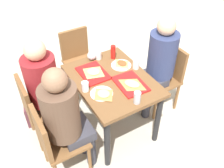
% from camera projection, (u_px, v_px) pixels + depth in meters
% --- Properties ---
extents(ground_plane, '(10.00, 10.00, 0.02)m').
position_uv_depth(ground_plane, '(112.00, 125.00, 3.07)').
color(ground_plane, '#B2AD9E').
extents(main_table, '(0.98, 0.74, 0.72)m').
position_uv_depth(main_table, '(112.00, 87.00, 2.67)').
color(main_table, brown).
rests_on(main_table, ground_plane).
extents(chair_near_left, '(0.40, 0.40, 0.84)m').
position_uv_depth(chair_near_left, '(38.00, 107.00, 2.61)').
color(chair_near_left, brown).
rests_on(chair_near_left, ground_plane).
extents(chair_near_right, '(0.40, 0.40, 0.84)m').
position_uv_depth(chair_near_right, '(55.00, 140.00, 2.29)').
color(chair_near_right, brown).
rests_on(chair_near_right, ground_plane).
extents(chair_far_side, '(0.40, 0.40, 0.84)m').
position_uv_depth(chair_far_side, '(166.00, 74.00, 3.04)').
color(chair_far_side, brown).
rests_on(chair_far_side, ground_plane).
extents(chair_left_end, '(0.40, 0.40, 0.84)m').
position_uv_depth(chair_left_end, '(78.00, 57.00, 3.32)').
color(chair_left_end, brown).
rests_on(chair_left_end, ground_plane).
extents(person_in_red, '(0.32, 0.42, 1.25)m').
position_uv_depth(person_in_red, '(46.00, 84.00, 2.51)').
color(person_in_red, '#383842').
rests_on(person_in_red, ground_plane).
extents(person_in_brown_jacket, '(0.32, 0.42, 1.25)m').
position_uv_depth(person_in_brown_jacket, '(66.00, 116.00, 2.19)').
color(person_in_brown_jacket, '#383842').
rests_on(person_in_brown_jacket, ground_plane).
extents(person_far_side, '(0.32, 0.42, 1.25)m').
position_uv_depth(person_far_side, '(159.00, 60.00, 2.83)').
color(person_far_side, '#383842').
rests_on(person_far_side, ground_plane).
extents(tray_red_near, '(0.36, 0.26, 0.02)m').
position_uv_depth(tray_red_near, '(93.00, 73.00, 2.65)').
color(tray_red_near, red).
rests_on(tray_red_near, main_table).
extents(tray_red_far, '(0.37, 0.28, 0.02)m').
position_uv_depth(tray_red_far, '(130.00, 84.00, 2.52)').
color(tray_red_far, red).
rests_on(tray_red_far, main_table).
extents(paper_plate_center, '(0.22, 0.22, 0.01)m').
position_uv_depth(paper_plate_center, '(121.00, 65.00, 2.77)').
color(paper_plate_center, white).
rests_on(paper_plate_center, main_table).
extents(paper_plate_near_edge, '(0.22, 0.22, 0.01)m').
position_uv_depth(paper_plate_near_edge, '(102.00, 93.00, 2.42)').
color(paper_plate_near_edge, white).
rests_on(paper_plate_near_edge, main_table).
extents(pizza_slice_a, '(0.26, 0.25, 0.02)m').
position_uv_depth(pizza_slice_a, '(94.00, 72.00, 2.64)').
color(pizza_slice_a, '#DBAD60').
rests_on(pizza_slice_a, tray_red_near).
extents(pizza_slice_b, '(0.27, 0.24, 0.02)m').
position_uv_depth(pizza_slice_b, '(132.00, 84.00, 2.49)').
color(pizza_slice_b, '#C68C47').
rests_on(pizza_slice_b, tray_red_far).
extents(pizza_slice_c, '(0.18, 0.15, 0.02)m').
position_uv_depth(pizza_slice_c, '(122.00, 63.00, 2.77)').
color(pizza_slice_c, '#DBAD60').
rests_on(pizza_slice_c, paper_plate_center).
extents(pizza_slice_d, '(0.20, 0.19, 0.02)m').
position_uv_depth(pizza_slice_d, '(104.00, 94.00, 2.39)').
color(pizza_slice_d, '#C68C47').
rests_on(pizza_slice_d, paper_plate_near_edge).
extents(plastic_cup_a, '(0.07, 0.07, 0.10)m').
position_uv_depth(plastic_cup_a, '(136.00, 64.00, 2.70)').
color(plastic_cup_a, white).
rests_on(plastic_cup_a, main_table).
extents(plastic_cup_b, '(0.07, 0.07, 0.10)m').
position_uv_depth(plastic_cup_b, '(85.00, 87.00, 2.42)').
color(plastic_cup_b, white).
rests_on(plastic_cup_b, main_table).
extents(plastic_cup_c, '(0.07, 0.07, 0.10)m').
position_uv_depth(plastic_cup_c, '(98.00, 55.00, 2.84)').
color(plastic_cup_c, white).
rests_on(plastic_cup_c, main_table).
extents(soda_can, '(0.07, 0.07, 0.12)m').
position_uv_depth(soda_can, '(137.00, 98.00, 2.29)').
color(soda_can, '#B7BCC6').
rests_on(soda_can, main_table).
extents(condiment_bottle, '(0.06, 0.06, 0.16)m').
position_uv_depth(condiment_bottle, '(113.00, 52.00, 2.83)').
color(condiment_bottle, red).
rests_on(condiment_bottle, main_table).
extents(foil_bundle, '(0.10, 0.10, 0.10)m').
position_uv_depth(foil_bundle, '(92.00, 56.00, 2.83)').
color(foil_bundle, silver).
rests_on(foil_bundle, main_table).
extents(handbag, '(0.35, 0.23, 0.28)m').
position_uv_depth(handbag, '(33.00, 110.00, 3.06)').
color(handbag, '#592D38').
rests_on(handbag, ground_plane).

